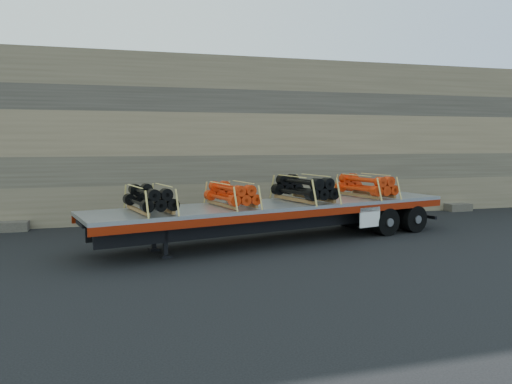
# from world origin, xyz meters

# --- Properties ---
(ground) EXTENTS (120.00, 120.00, 0.00)m
(ground) POSITION_xyz_m (0.00, 0.00, 0.00)
(ground) COLOR black
(ground) RESTS_ON ground
(rock_wall) EXTENTS (44.00, 3.00, 7.00)m
(rock_wall) POSITION_xyz_m (0.00, 6.50, 3.50)
(rock_wall) COLOR #7A6B54
(rock_wall) RESTS_ON ground
(trailer) EXTENTS (13.28, 5.37, 1.30)m
(trailer) POSITION_xyz_m (1.15, 0.17, 0.65)
(trailer) COLOR #B3B6BB
(trailer) RESTS_ON ground
(bundle_front) EXTENTS (1.52, 2.32, 0.76)m
(bundle_front) POSITION_xyz_m (-3.22, -0.84, 1.68)
(bundle_front) COLOR black
(bundle_front) RESTS_ON trailer
(bundle_midfront) EXTENTS (1.48, 2.27, 0.74)m
(bundle_midfront) POSITION_xyz_m (-0.58, -0.23, 1.67)
(bundle_midfront) COLOR red
(bundle_midfront) RESTS_ON trailer
(bundle_midrear) EXTENTS (1.73, 2.65, 0.86)m
(bundle_midrear) POSITION_xyz_m (2.17, 0.40, 1.74)
(bundle_midrear) COLOR black
(bundle_midrear) RESTS_ON trailer
(bundle_rear) EXTENTS (1.62, 2.48, 0.81)m
(bundle_rear) POSITION_xyz_m (4.94, 1.04, 1.71)
(bundle_rear) COLOR red
(bundle_rear) RESTS_ON trailer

